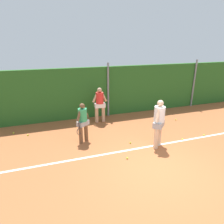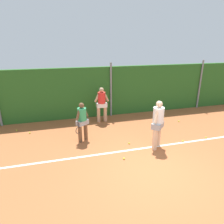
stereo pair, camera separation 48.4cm
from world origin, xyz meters
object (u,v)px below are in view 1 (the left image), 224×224
player_foreground_near (159,121)px  tennis_ball_5 (127,158)px  player_midcourt (83,121)px  player_backcourt_far (100,103)px  tennis_ball_8 (182,139)px  tennis_ball_7 (28,135)px  tennis_ball_11 (14,133)px  tennis_ball_3 (204,135)px  tennis_ball_1 (130,143)px  tennis_ball_9 (176,120)px

player_foreground_near → tennis_ball_5: player_foreground_near is taller
player_midcourt → player_backcourt_far: 2.19m
tennis_ball_8 → player_foreground_near: bearing=-174.5°
player_midcourt → tennis_ball_7: player_midcourt is taller
player_backcourt_far → tennis_ball_11: 4.13m
tennis_ball_8 → player_midcourt: bearing=163.3°
player_midcourt → tennis_ball_3: (5.04, -1.16, -0.87)m
player_foreground_near → player_midcourt: (-2.64, 1.30, -0.14)m
tennis_ball_3 → tennis_ball_8: (-1.12, -0.01, 0.00)m
player_backcourt_far → tennis_ball_5: player_backcourt_far is taller
tennis_ball_1 → tennis_ball_5: 1.13m
player_foreground_near → tennis_ball_1: player_foreground_near is taller
player_foreground_near → tennis_ball_8: 1.64m
tennis_ball_5 → tennis_ball_9: (3.77, 2.54, 0.00)m
player_midcourt → player_backcourt_far: (1.20, 1.83, 0.08)m
player_foreground_near → tennis_ball_5: 1.85m
tennis_ball_5 → player_midcourt: bearing=123.5°
tennis_ball_3 → tennis_ball_7: (-7.25, 2.43, 0.00)m
tennis_ball_5 → tennis_ball_8: size_ratio=1.00×
player_midcourt → tennis_ball_11: player_midcourt is taller
player_midcourt → tennis_ball_9: player_midcourt is taller
player_midcourt → tennis_ball_3: 5.24m
tennis_ball_11 → tennis_ball_3: bearing=-20.0°
player_backcourt_far → player_midcourt: bearing=57.6°
player_foreground_near → tennis_ball_5: bearing=-25.3°
player_midcourt → tennis_ball_11: size_ratio=24.59×
tennis_ball_1 → tennis_ball_3: (3.31, -0.37, 0.00)m
player_midcourt → tennis_ball_1: (1.73, -0.79, -0.87)m
tennis_ball_3 → player_midcourt: bearing=167.0°
player_foreground_near → tennis_ball_1: (-0.91, 0.50, -1.02)m
player_backcourt_far → tennis_ball_8: bearing=132.9°
player_midcourt → tennis_ball_5: bearing=86.3°
tennis_ball_11 → player_midcourt: bearing=-31.1°
tennis_ball_7 → tennis_ball_11: bearing=144.5°
tennis_ball_3 → tennis_ball_11: bearing=160.0°
tennis_ball_7 → tennis_ball_8: bearing=-21.7°
tennis_ball_8 → tennis_ball_11: 7.33m
tennis_ball_1 → tennis_ball_7: size_ratio=1.00×
tennis_ball_3 → tennis_ball_9: 1.91m
tennis_ball_1 → player_midcourt: bearing=155.4°
player_midcourt → tennis_ball_5: player_midcourt is taller
tennis_ball_1 → tennis_ball_9: size_ratio=1.00×
tennis_ball_8 → tennis_ball_1: bearing=170.1°
tennis_ball_9 → tennis_ball_8: bearing=-118.3°
player_midcourt → tennis_ball_7: 2.69m
player_foreground_near → player_backcourt_far: size_ratio=1.06×
player_backcourt_far → tennis_ball_8: 4.17m
tennis_ball_5 → tennis_ball_7: same height
player_foreground_near → tennis_ball_8: size_ratio=28.32×
player_foreground_near → tennis_ball_8: player_foreground_near is taller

